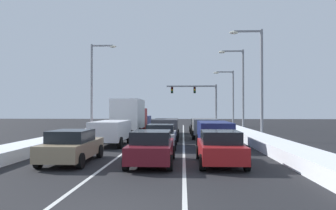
{
  "coord_description": "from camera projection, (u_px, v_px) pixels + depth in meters",
  "views": [
    {
      "loc": [
        1.65,
        -7.48,
        2.46
      ],
      "look_at": [
        0.17,
        24.41,
        2.9
      ],
      "focal_mm": 34.62,
      "sensor_mm": 36.0,
      "label": 1
    }
  ],
  "objects": [
    {
      "name": "suv_white_left_lane_second",
      "position": [
        111.0,
        131.0,
        21.98
      ],
      "size": [
        2.16,
        4.9,
        1.67
      ],
      "color": "silver",
      "rests_on": "ground"
    },
    {
      "name": "street_lamp_right_mid",
      "position": [
        240.0,
        83.0,
        33.95
      ],
      "size": [
        2.66,
        0.36,
        8.75
      ],
      "color": "gray",
      "rests_on": "ground"
    },
    {
      "name": "snow_bank_left_shoulder",
      "position": [
        84.0,
        134.0,
        28.4
      ],
      "size": [
        1.91,
        45.27,
        0.59
      ],
      "primitive_type": "cube",
      "color": "white",
      "rests_on": "ground"
    },
    {
      "name": "lane_stripe_between_right_lane_and_center_lane",
      "position": [
        184.0,
        138.0,
        27.99
      ],
      "size": [
        0.14,
        45.27,
        0.01
      ],
      "primitive_type": "cube",
      "color": "silver",
      "rests_on": "ground"
    },
    {
      "name": "lane_stripe_between_center_lane_and_left_lane",
      "position": [
        144.0,
        138.0,
        28.15
      ],
      "size": [
        0.14,
        45.27,
        0.01
      ],
      "primitive_type": "cube",
      "color": "silver",
      "rests_on": "ground"
    },
    {
      "name": "street_lamp_right_far",
      "position": [
        230.0,
        93.0,
        42.16
      ],
      "size": [
        2.66,
        0.36,
        7.51
      ],
      "color": "gray",
      "rests_on": "ground"
    },
    {
      "name": "sedan_black_right_lane_fourth",
      "position": [
        199.0,
        126.0,
        33.77
      ],
      "size": [
        2.0,
        4.5,
        1.51
      ],
      "color": "black",
      "rests_on": "ground"
    },
    {
      "name": "suv_gray_right_lane_third",
      "position": [
        204.0,
        126.0,
        27.82
      ],
      "size": [
        2.16,
        4.9,
        1.67
      ],
      "color": "slate",
      "rests_on": "ground"
    },
    {
      "name": "ground_plane",
      "position": [
        161.0,
        143.0,
        23.96
      ],
      "size": [
        120.0,
        120.0,
        0.0
      ],
      "primitive_type": "plane",
      "color": "black"
    },
    {
      "name": "box_truck_left_lane_third",
      "position": [
        130.0,
        115.0,
        29.92
      ],
      "size": [
        2.53,
        7.2,
        3.36
      ],
      "color": "maroon",
      "rests_on": "ground"
    },
    {
      "name": "sedan_tan_left_lane_nearest",
      "position": [
        72.0,
        146.0,
        14.93
      ],
      "size": [
        2.0,
        4.5,
        1.51
      ],
      "color": "#937F60",
      "rests_on": "ground"
    },
    {
      "name": "snow_bank_right_shoulder",
      "position": [
        245.0,
        134.0,
        27.75
      ],
      "size": [
        1.8,
        45.27,
        0.64
      ],
      "primitive_type": "cube",
      "color": "white",
      "rests_on": "ground"
    },
    {
      "name": "suv_charcoal_center_lane_third",
      "position": [
        166.0,
        127.0,
        26.53
      ],
      "size": [
        2.16,
        4.9,
        1.67
      ],
      "color": "#38383D",
      "rests_on": "ground"
    },
    {
      "name": "sedan_green_center_lane_fourth",
      "position": [
        167.0,
        126.0,
        32.29
      ],
      "size": [
        2.0,
        4.5,
        1.51
      ],
      "color": "#1E5633",
      "rests_on": "ground"
    },
    {
      "name": "street_lamp_left_mid",
      "position": [
        95.0,
        81.0,
        32.84
      ],
      "size": [
        2.66,
        0.36,
        9.09
      ],
      "color": "gray",
      "rests_on": "ground"
    },
    {
      "name": "sedan_silver_center_lane_second",
      "position": [
        161.0,
        136.0,
        20.79
      ],
      "size": [
        2.0,
        4.5,
        1.51
      ],
      "color": "#B7BABF",
      "rests_on": "ground"
    },
    {
      "name": "sedan_red_right_lane_nearest",
      "position": [
        220.0,
        147.0,
        14.47
      ],
      "size": [
        2.0,
        4.5,
        1.51
      ],
      "color": "maroon",
      "rests_on": "ground"
    },
    {
      "name": "street_lamp_right_near",
      "position": [
        257.0,
        74.0,
        25.73
      ],
      "size": [
        2.66,
        0.36,
        8.85
      ],
      "color": "gray",
      "rests_on": "ground"
    },
    {
      "name": "suv_navy_right_lane_second",
      "position": [
        214.0,
        132.0,
        20.58
      ],
      "size": [
        2.16,
        4.9,
        1.67
      ],
      "color": "navy",
      "rests_on": "ground"
    },
    {
      "name": "traffic_light_gantry",
      "position": [
        200.0,
        96.0,
        48.47
      ],
      "size": [
        7.54,
        0.47,
        6.2
      ],
      "color": "slate",
      "rests_on": "ground"
    },
    {
      "name": "sedan_maroon_center_lane_nearest",
      "position": [
        152.0,
        147.0,
        14.45
      ],
      "size": [
        2.0,
        4.5,
        1.51
      ],
      "color": "maroon",
      "rests_on": "ground"
    },
    {
      "name": "suv_navy_left_lane_fourth",
      "position": [
        141.0,
        121.0,
        38.92
      ],
      "size": [
        2.16,
        4.9,
        1.67
      ],
      "color": "navy",
      "rests_on": "ground"
    }
  ]
}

